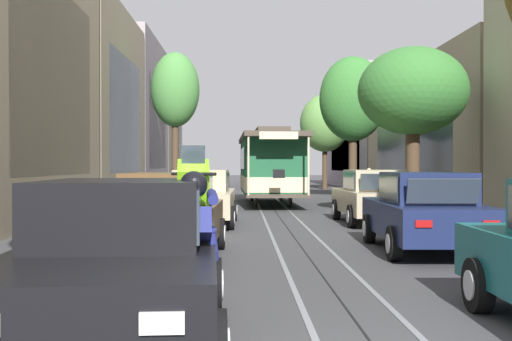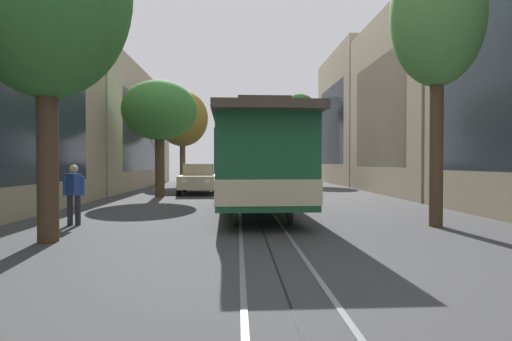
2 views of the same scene
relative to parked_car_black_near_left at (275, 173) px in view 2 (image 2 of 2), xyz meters
The scene contains 16 objects.
ground_plane 20.75m from the parked_car_black_near_left, 83.33° to the left, with size 160.00×160.00×0.00m, color #424244.
trolley_track_rails 24.42m from the parked_car_black_near_left, 84.33° to the left, with size 1.14×64.89×0.01m.
parked_car_black_near_left is the anchor object (origin of this frame).
parked_car_brown_second_left 5.60m from the parked_car_black_near_left, 92.17° to the left, with size 2.09×4.40×1.58m.
parked_car_beige_mid_left 12.14m from the parked_car_black_near_left, 89.97° to the left, with size 2.05×4.38×1.58m.
parked_car_teal_near_right 4.77m from the parked_car_black_near_left, ahead, with size 2.07×4.39×1.58m.
parked_car_navy_second_right 8.04m from the parked_car_black_near_left, 53.29° to the left, with size 2.10×4.40×1.58m.
parked_car_beige_mid_right 13.44m from the parked_car_black_near_left, 68.00° to the left, with size 2.03×4.37×1.58m.
street_tree_kerb_left_near 5.11m from the parked_car_black_near_left, 163.51° to the left, with size 3.08×2.77×7.14m.
street_tree_kerb_left_second 25.19m from the parked_car_black_near_left, 94.74° to the left, with size 2.35×2.27×7.18m.
street_tree_kerb_right_near 8.76m from the parked_car_black_near_left, 25.47° to the left, with size 3.71×3.52×6.90m.
street_tree_kerb_right_second 16.28m from the parked_car_black_near_left, 65.02° to the left, with size 3.57×3.54×5.57m.
cable_car_trolley 22.25m from the parked_car_black_near_left, 83.77° to the left, with size 2.79×9.17×3.28m.
motorcycle_with_rider 0.72m from the parked_car_black_near_left, ahead, with size 0.53×1.80×1.93m.
pedestrian_on_left_pavement 25.19m from the parked_car_black_near_left, 73.25° to the left, with size 0.55×0.39×1.57m.
fire_hydrant 8.18m from the parked_car_black_near_left, 40.08° to the left, with size 0.40×0.22×0.84m.
Camera 2 is at (0.60, 37.89, 1.63)m, focal length 30.97 mm.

